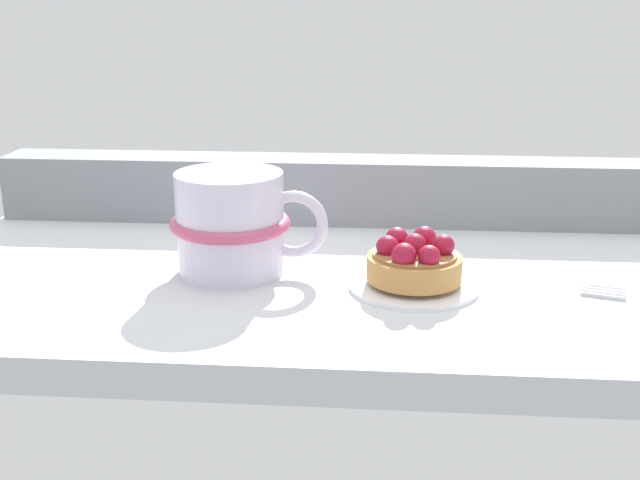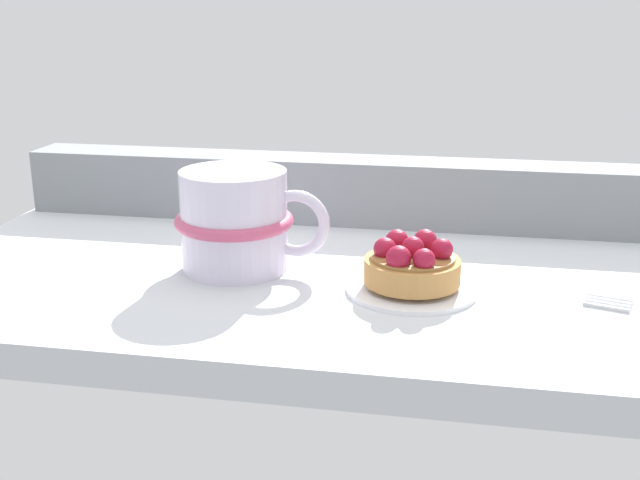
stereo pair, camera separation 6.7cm
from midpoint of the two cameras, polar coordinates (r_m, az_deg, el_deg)
The scene contains 5 objects.
ground_plane at distance 70.56cm, azimuth -0.17°, elevation -3.38°, with size 79.08×38.82×2.82cm, color silver.
window_rail_back at distance 84.89cm, azimuth 0.77°, elevation 3.59°, with size 77.50×5.83×6.80cm, color gray.
dessert_plate at distance 66.06cm, azimuth 3.88°, elevation -3.22°, with size 10.78×10.78×0.82cm.
raspberry_tart at distance 65.38cm, azimuth 3.88°, elevation -1.57°, with size 7.90×7.90×3.94cm.
coffee_mug at distance 69.47cm, azimuth -9.06°, elevation 1.18°, with size 13.79×10.48×8.95cm.
Camera 1 is at (2.28, -66.25, 23.44)cm, focal length 44.45 mm.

